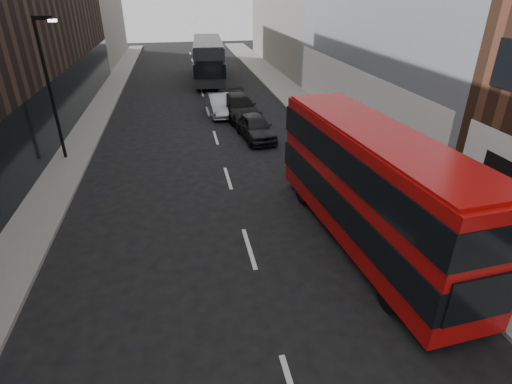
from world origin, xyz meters
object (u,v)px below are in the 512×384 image
red_bus (371,183)px  car_a (255,127)px  car_c (239,107)px  street_lamp (50,81)px  car_b (220,105)px  grey_bus (208,59)px

red_bus → car_a: size_ratio=2.47×
car_a → car_c: size_ratio=0.81×
red_bus → street_lamp: bearing=135.4°
car_a → car_b: bearing=99.4°
grey_bus → car_b: 12.45m
car_c → grey_bus: bearing=88.8°
red_bus → car_c: size_ratio=1.99×
street_lamp → car_a: street_lamp is taller
red_bus → car_a: (-1.78, 11.75, -1.62)m
car_a → car_c: 4.59m
red_bus → car_a: bearing=93.9°
grey_bus → car_c: grey_bus is taller
car_a → car_b: (-1.56, 5.58, -0.01)m
grey_bus → car_a: size_ratio=2.78×
car_b → grey_bus: bearing=86.2°
grey_bus → car_c: size_ratio=2.24×
grey_bus → car_a: grey_bus is taller
street_lamp → red_bus: 16.24m
car_b → car_c: 1.62m
red_bus → grey_bus: red_bus is taller
car_b → car_c: (1.28, -1.00, 0.05)m
grey_bus → car_b: (-0.28, -12.37, -1.33)m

